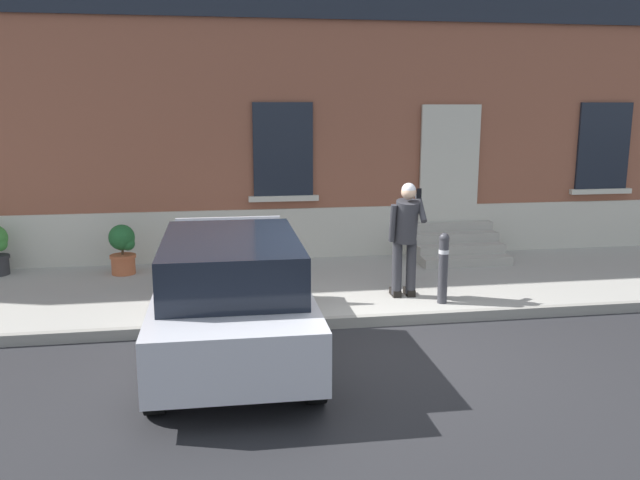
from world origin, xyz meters
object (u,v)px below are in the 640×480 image
Objects in this scene: bollard_far_left at (215,275)px; person_on_phone at (406,232)px; bollard_near_person at (443,266)px; hatchback_car_silver at (232,294)px; planter_terracotta at (123,248)px.

person_on_phone is (2.81, 0.37, 0.44)m from bollard_far_left.
person_on_phone is at bearing 141.33° from bollard_near_person.
bollard_far_left is at bearing 180.00° from bollard_near_person.
hatchback_car_silver is 3.32m from bollard_near_person.
bollard_near_person is 0.74m from person_on_phone.
hatchback_car_silver reaches higher than planter_terracotta.
bollard_far_left is 2.94m from planter_terracotta.
hatchback_car_silver is 3.91× the size of bollard_near_person.
bollard_far_left is 1.22× the size of planter_terracotta.
bollard_near_person and bollard_far_left have the same top height.
bollard_near_person is at bearing -37.48° from person_on_phone.
bollard_near_person is 3.28m from bollard_far_left.
planter_terracotta is at bearing 114.80° from hatchback_car_silver.
person_on_phone is at bearing 31.54° from hatchback_car_silver.
bollard_near_person reaches higher than planter_terracotta.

